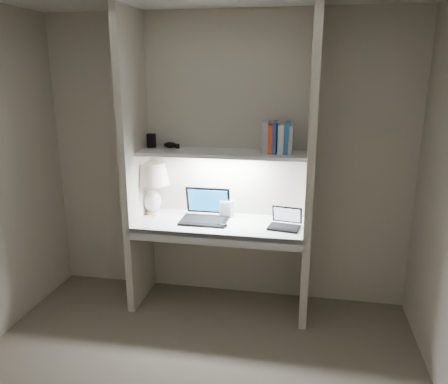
% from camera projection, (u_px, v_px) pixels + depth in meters
% --- Properties ---
extents(back_wall, '(3.20, 0.01, 2.50)m').
position_uv_depth(back_wall, '(226.00, 161.00, 3.83)').
color(back_wall, beige).
rests_on(back_wall, floor).
extents(alcove_panel_left, '(0.06, 0.55, 2.50)m').
position_uv_depth(alcove_panel_left, '(135.00, 164.00, 3.70)').
color(alcove_panel_left, beige).
rests_on(alcove_panel_left, floor).
extents(alcove_panel_right, '(0.06, 0.55, 2.50)m').
position_uv_depth(alcove_panel_right, '(310.00, 171.00, 3.44)').
color(alcove_panel_right, beige).
rests_on(alcove_panel_right, floor).
extents(desk, '(1.40, 0.55, 0.04)m').
position_uv_depth(desk, '(220.00, 225.00, 3.71)').
color(desk, white).
rests_on(desk, alcove_panel_left).
extents(desk_apron, '(1.46, 0.03, 0.10)m').
position_uv_depth(desk_apron, '(213.00, 239.00, 3.47)').
color(desk_apron, silver).
rests_on(desk_apron, desk).
extents(shelf, '(1.40, 0.36, 0.03)m').
position_uv_depth(shelf, '(222.00, 153.00, 3.64)').
color(shelf, silver).
rests_on(shelf, back_wall).
extents(strip_light, '(0.60, 0.04, 0.02)m').
position_uv_depth(strip_light, '(222.00, 156.00, 3.64)').
color(strip_light, white).
rests_on(strip_light, shelf).
extents(table_lamp, '(0.32, 0.32, 0.47)m').
position_uv_depth(table_lamp, '(151.00, 180.00, 3.85)').
color(table_lamp, white).
rests_on(table_lamp, desk).
extents(laptop_main, '(0.40, 0.34, 0.26)m').
position_uv_depth(laptop_main, '(206.00, 213.00, 3.77)').
color(laptop_main, black).
rests_on(laptop_main, desk).
extents(laptop_netbook, '(0.28, 0.26, 0.16)m').
position_uv_depth(laptop_netbook, '(285.00, 223.00, 3.58)').
color(laptop_netbook, black).
rests_on(laptop_netbook, desk).
extents(speaker, '(0.12, 0.09, 0.15)m').
position_uv_depth(speaker, '(226.00, 208.00, 3.84)').
color(speaker, silver).
rests_on(speaker, desk).
extents(mouse, '(0.09, 0.06, 0.03)m').
position_uv_depth(mouse, '(223.00, 225.00, 3.60)').
color(mouse, black).
rests_on(mouse, desk).
extents(cable_coil, '(0.12, 0.12, 0.01)m').
position_uv_depth(cable_coil, '(220.00, 219.00, 3.76)').
color(cable_coil, black).
rests_on(cable_coil, desk).
extents(sticky_note, '(0.08, 0.08, 0.00)m').
position_uv_depth(sticky_note, '(152.00, 216.00, 3.87)').
color(sticky_note, gold).
rests_on(sticky_note, desk).
extents(book_row, '(0.24, 0.17, 0.26)m').
position_uv_depth(book_row, '(277.00, 138.00, 3.53)').
color(book_row, beige).
rests_on(book_row, shelf).
extents(shelf_box, '(0.07, 0.06, 0.12)m').
position_uv_depth(shelf_box, '(151.00, 141.00, 3.80)').
color(shelf_box, black).
rests_on(shelf_box, shelf).
extents(shelf_gadget, '(0.13, 0.11, 0.05)m').
position_uv_depth(shelf_gadget, '(170.00, 145.00, 3.78)').
color(shelf_gadget, black).
rests_on(shelf_gadget, shelf).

